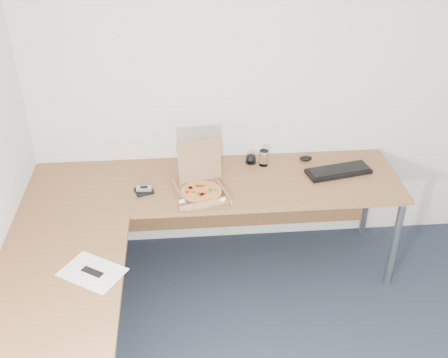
{
  "coord_description": "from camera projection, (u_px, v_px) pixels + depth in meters",
  "views": [
    {
      "loc": [
        -0.7,
        -1.68,
        2.66
      ],
      "look_at": [
        -0.45,
        1.28,
        0.82
      ],
      "focal_mm": 43.35,
      "sensor_mm": 36.0,
      "label": 1
    }
  ],
  "objects": [
    {
      "name": "drinking_glass",
      "position": [
        264.0,
        158.0,
        3.79
      ],
      "size": [
        0.06,
        0.06,
        0.11
      ],
      "primitive_type": "cylinder",
      "color": "white",
      "rests_on": "desk"
    },
    {
      "name": "wallet",
      "position": [
        144.0,
        191.0,
        3.52
      ],
      "size": [
        0.14,
        0.13,
        0.02
      ],
      "primitive_type": "cube",
      "rotation": [
        0.0,
        0.0,
        0.34
      ],
      "color": "black",
      "rests_on": "desk"
    },
    {
      "name": "phone",
      "position": [
        144.0,
        188.0,
        3.51
      ],
      "size": [
        0.1,
        0.05,
        0.02
      ],
      "primitive_type": "cube",
      "rotation": [
        0.0,
        0.0,
        -0.03
      ],
      "color": "#B2B5BA",
      "rests_on": "wallet"
    },
    {
      "name": "pizza_box",
      "position": [
        201.0,
        189.0,
        3.49
      ],
      "size": [
        0.29,
        0.34,
        0.3
      ],
      "rotation": [
        0.0,
        0.0,
        0.26
      ],
      "color": "#AA7853",
      "rests_on": "desk"
    },
    {
      "name": "keyboard",
      "position": [
        338.0,
        171.0,
        3.72
      ],
      "size": [
        0.47,
        0.24,
        0.03
      ],
      "primitive_type": "cube",
      "rotation": [
        0.0,
        0.0,
        0.21
      ],
      "color": "black",
      "rests_on": "desk"
    },
    {
      "name": "mouse",
      "position": [
        306.0,
        158.0,
        3.87
      ],
      "size": [
        0.1,
        0.08,
        0.03
      ],
      "primitive_type": "ellipsoid",
      "rotation": [
        0.0,
        0.0,
        -0.24
      ],
      "color": "black",
      "rests_on": "desk"
    },
    {
      "name": "room_shell",
      "position": [
        360.0,
        248.0,
        2.21
      ],
      "size": [
        3.5,
        3.5,
        2.5
      ],
      "primitive_type": null,
      "color": "silver",
      "rests_on": "ground"
    },
    {
      "name": "paper_sheet",
      "position": [
        92.0,
        272.0,
        2.86
      ],
      "size": [
        0.39,
        0.36,
        0.0
      ],
      "primitive_type": "cube",
      "rotation": [
        0.0,
        0.0,
        -0.58
      ],
      "color": "white",
      "rests_on": "desk"
    },
    {
      "name": "desk",
      "position": [
        167.0,
        225.0,
        3.27
      ],
      "size": [
        2.5,
        2.2,
        0.73
      ],
      "color": "brown",
      "rests_on": "ground"
    },
    {
      "name": "dome_speaker",
      "position": [
        251.0,
        158.0,
        3.84
      ],
      "size": [
        0.08,
        0.08,
        0.07
      ],
      "primitive_type": "ellipsoid",
      "color": "black",
      "rests_on": "desk"
    }
  ]
}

